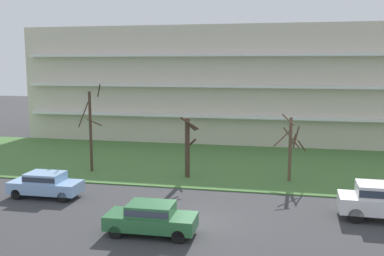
# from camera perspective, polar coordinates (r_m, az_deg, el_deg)

# --- Properties ---
(ground) EXTENTS (160.00, 160.00, 0.00)m
(ground) POSITION_cam_1_polar(r_m,az_deg,el_deg) (23.67, 0.34, -12.12)
(ground) COLOR #38383A
(grass_lawn_strip) EXTENTS (80.00, 16.00, 0.08)m
(grass_lawn_strip) POSITION_cam_1_polar(r_m,az_deg,el_deg) (36.93, 4.70, -4.58)
(grass_lawn_strip) COLOR #477238
(grass_lawn_strip) RESTS_ON ground
(apartment_building) EXTENTS (46.46, 14.63, 12.10)m
(apartment_building) POSITION_cam_1_polar(r_m,az_deg,el_deg) (50.81, 6.90, 5.76)
(apartment_building) COLOR beige
(apartment_building) RESTS_ON ground
(tree_far_left) EXTENTS (1.81, 1.90, 6.76)m
(tree_far_left) POSITION_cam_1_polar(r_m,az_deg,el_deg) (34.35, -12.93, -0.11)
(tree_far_left) COLOR #423023
(tree_far_left) RESTS_ON ground
(tree_left) EXTENTS (1.28, 1.62, 4.59)m
(tree_left) POSITION_cam_1_polar(r_m,az_deg,el_deg) (31.83, -0.55, -2.30)
(tree_left) COLOR #423023
(tree_left) RESTS_ON ground
(tree_center) EXTENTS (2.28, 2.27, 4.85)m
(tree_center) POSITION_cam_1_polar(r_m,az_deg,el_deg) (31.52, 12.63, -2.30)
(tree_center) COLOR brown
(tree_center) RESTS_ON ground
(sedan_green_near_left) EXTENTS (4.43, 1.87, 1.57)m
(sedan_green_near_left) POSITION_cam_1_polar(r_m,az_deg,el_deg) (21.96, -5.31, -11.39)
(sedan_green_near_left) COLOR #2D6B3D
(sedan_green_near_left) RESTS_ON ground
(sedan_blue_center_left) EXTENTS (4.41, 1.83, 1.57)m
(sedan_blue_center_left) POSITION_cam_1_polar(r_m,az_deg,el_deg) (29.14, -18.36, -6.81)
(sedan_blue_center_left) COLOR #8CB2E0
(sedan_blue_center_left) RESTS_ON ground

